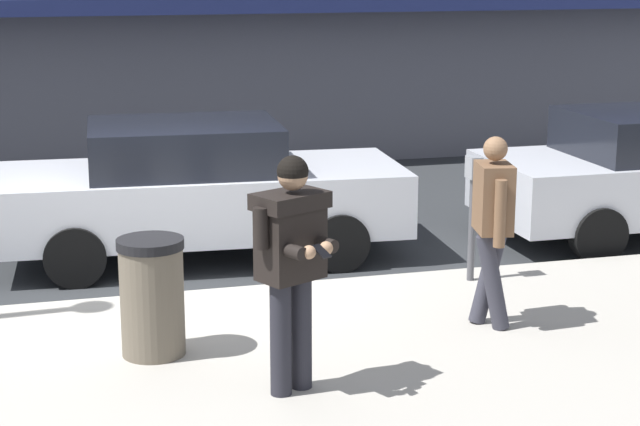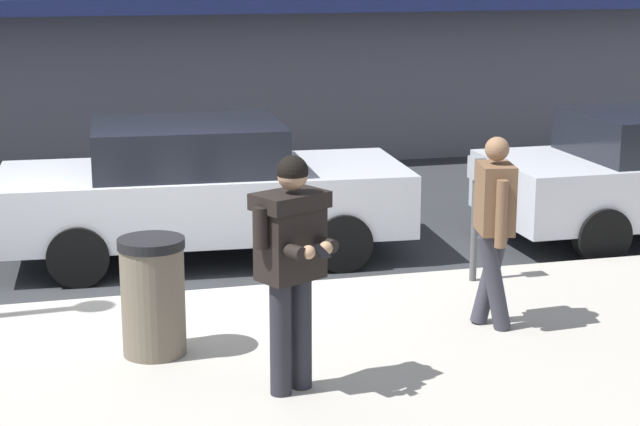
% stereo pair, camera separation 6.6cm
% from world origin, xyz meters
% --- Properties ---
extents(ground_plane, '(80.00, 80.00, 0.00)m').
position_xyz_m(ground_plane, '(0.00, 0.00, 0.00)').
color(ground_plane, '#2B2D30').
extents(sidewalk, '(32.00, 5.30, 0.14)m').
position_xyz_m(sidewalk, '(1.00, -2.85, 0.07)').
color(sidewalk, '#A8A399').
rests_on(sidewalk, ground).
extents(curb_paint_line, '(28.00, 0.12, 0.01)m').
position_xyz_m(curb_paint_line, '(1.00, 0.05, 0.00)').
color(curb_paint_line, silver).
rests_on(curb_paint_line, ground).
extents(parked_sedan_mid, '(4.60, 2.14, 1.54)m').
position_xyz_m(parked_sedan_mid, '(0.75, 1.46, 0.79)').
color(parked_sedan_mid, silver).
rests_on(parked_sedan_mid, ground).
extents(man_texting_on_phone, '(0.62, 0.65, 1.81)m').
position_xyz_m(man_texting_on_phone, '(0.78, -2.87, 1.25)').
color(man_texting_on_phone, '#23232B').
rests_on(man_texting_on_phone, sidewalk).
extents(pedestrian_dark_coat, '(0.38, 0.59, 1.70)m').
position_xyz_m(pedestrian_dark_coat, '(2.81, -1.91, 1.11)').
color(pedestrian_dark_coat, '#33333D').
rests_on(pedestrian_dark_coat, sidewalk).
extents(parking_meter, '(0.12, 0.18, 1.27)m').
position_xyz_m(parking_meter, '(3.19, -0.60, 0.97)').
color(parking_meter, '#4C4C51').
rests_on(parking_meter, sidewalk).
extents(trash_bin, '(0.55, 0.55, 0.98)m').
position_xyz_m(trash_bin, '(-0.13, -1.83, 0.63)').
color(trash_bin, '#665B4C').
rests_on(trash_bin, sidewalk).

